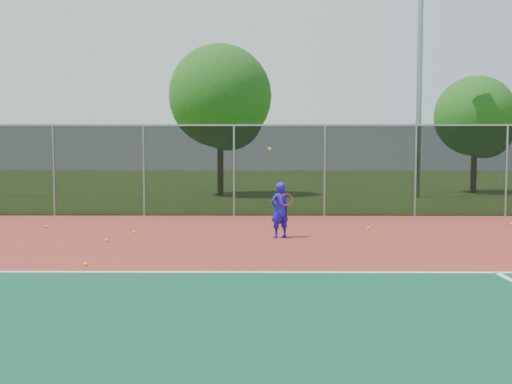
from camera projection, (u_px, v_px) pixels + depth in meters
ground at (434, 326)px, 6.97m from camera, size 120.00×120.00×0.00m
court_apron at (395, 287)px, 8.97m from camera, size 30.00×20.00×0.02m
fence_back at (325, 169)px, 18.84m from camera, size 30.00×0.06×3.03m
tennis_player at (280, 210)px, 14.03m from camera, size 0.60×0.68×2.23m
practice_ball_0 at (369, 228)px, 15.65m from camera, size 0.07×0.07×0.07m
practice_ball_2 at (512, 224)px, 16.56m from camera, size 0.07×0.07×0.07m
practice_ball_4 at (46, 227)px, 15.92m from camera, size 0.07×0.07×0.07m
practice_ball_5 at (107, 240)px, 13.43m from camera, size 0.07×0.07×0.07m
practice_ball_6 at (85, 264)px, 10.57m from camera, size 0.07×0.07×0.07m
practice_ball_7 at (134, 232)px, 14.79m from camera, size 0.07×0.07×0.07m
floodlight_n at (420, 52)px, 26.36m from camera, size 0.90×0.40×12.02m
tree_back_left at (222, 101)px, 27.77m from camera, size 5.03×5.03×7.39m
tree_back_mid at (477, 120)px, 29.51m from camera, size 4.14×4.14×6.08m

